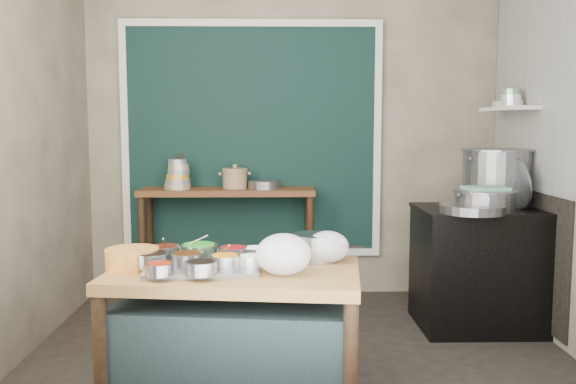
{
  "coord_description": "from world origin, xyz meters",
  "views": [
    {
      "loc": [
        -0.16,
        -3.78,
        1.47
      ],
      "look_at": [
        -0.07,
        0.25,
        1.03
      ],
      "focal_mm": 38.0,
      "sensor_mm": 36.0,
      "label": 1
    }
  ],
  "objects_px": {
    "utensil_cup": "(178,183)",
    "steamer": "(485,200)",
    "condiment_tray": "(202,267)",
    "back_counter": "(228,245)",
    "ceramic_crock": "(235,180)",
    "yellow_basin": "(132,258)",
    "stove_block": "(481,270)",
    "prep_table": "(235,341)",
    "stock_pot": "(497,177)",
    "saucepan": "(316,247)"
  },
  "relations": [
    {
      "from": "utensil_cup",
      "to": "steamer",
      "type": "bearing_deg",
      "value": -20.89
    },
    {
      "from": "condiment_tray",
      "to": "back_counter",
      "type": "bearing_deg",
      "value": 90.84
    },
    {
      "from": "utensil_cup",
      "to": "ceramic_crock",
      "type": "height_order",
      "value": "ceramic_crock"
    },
    {
      "from": "yellow_basin",
      "to": "steamer",
      "type": "relative_size",
      "value": 0.6
    },
    {
      "from": "condiment_tray",
      "to": "steamer",
      "type": "xyz_separation_m",
      "value": [
        1.84,
        1.18,
        0.19
      ]
    },
    {
      "from": "back_counter",
      "to": "stove_block",
      "type": "bearing_deg",
      "value": -21.02
    },
    {
      "from": "stove_block",
      "to": "condiment_tray",
      "type": "xyz_separation_m",
      "value": [
        -1.87,
        -1.31,
        0.34
      ]
    },
    {
      "from": "prep_table",
      "to": "stock_pot",
      "type": "xyz_separation_m",
      "value": [
        1.86,
        1.47,
        0.71
      ]
    },
    {
      "from": "utensil_cup",
      "to": "stock_pot",
      "type": "relative_size",
      "value": 0.28
    },
    {
      "from": "yellow_basin",
      "to": "stock_pot",
      "type": "height_order",
      "value": "stock_pot"
    },
    {
      "from": "stove_block",
      "to": "ceramic_crock",
      "type": "relative_size",
      "value": 4.08
    },
    {
      "from": "saucepan",
      "to": "utensil_cup",
      "type": "bearing_deg",
      "value": 132.75
    },
    {
      "from": "stove_block",
      "to": "yellow_basin",
      "type": "height_order",
      "value": "yellow_basin"
    },
    {
      "from": "steamer",
      "to": "utensil_cup",
      "type": "bearing_deg",
      "value": 159.11
    },
    {
      "from": "condiment_tray",
      "to": "stock_pot",
      "type": "height_order",
      "value": "stock_pot"
    },
    {
      "from": "ceramic_crock",
      "to": "stock_pot",
      "type": "height_order",
      "value": "stock_pot"
    },
    {
      "from": "saucepan",
      "to": "steamer",
      "type": "xyz_separation_m",
      "value": [
        1.25,
        0.99,
        0.13
      ]
    },
    {
      "from": "condiment_tray",
      "to": "utensil_cup",
      "type": "height_order",
      "value": "utensil_cup"
    },
    {
      "from": "steamer",
      "to": "ceramic_crock",
      "type": "bearing_deg",
      "value": 154.13
    },
    {
      "from": "stove_block",
      "to": "prep_table",
      "type": "bearing_deg",
      "value": -142.73
    },
    {
      "from": "prep_table",
      "to": "stove_block",
      "type": "height_order",
      "value": "stove_block"
    },
    {
      "from": "utensil_cup",
      "to": "condiment_tray",
      "type": "bearing_deg",
      "value": -77.99
    },
    {
      "from": "condiment_tray",
      "to": "utensil_cup",
      "type": "bearing_deg",
      "value": 102.01
    },
    {
      "from": "saucepan",
      "to": "prep_table",
      "type": "bearing_deg",
      "value": -142.68
    },
    {
      "from": "prep_table",
      "to": "condiment_tray",
      "type": "distance_m",
      "value": 0.42
    },
    {
      "from": "condiment_tray",
      "to": "prep_table",
      "type": "bearing_deg",
      "value": 4.01
    },
    {
      "from": "back_counter",
      "to": "condiment_tray",
      "type": "xyz_separation_m",
      "value": [
        0.03,
        -2.04,
        0.29
      ]
    },
    {
      "from": "utensil_cup",
      "to": "saucepan",
      "type": "bearing_deg",
      "value": -61.16
    },
    {
      "from": "back_counter",
      "to": "yellow_basin",
      "type": "height_order",
      "value": "back_counter"
    },
    {
      "from": "back_counter",
      "to": "stock_pot",
      "type": "distance_m",
      "value": 2.22
    },
    {
      "from": "condiment_tray",
      "to": "ceramic_crock",
      "type": "xyz_separation_m",
      "value": [
        0.03,
        2.05,
        0.26
      ]
    },
    {
      "from": "yellow_basin",
      "to": "utensil_cup",
      "type": "bearing_deg",
      "value": 92.21
    },
    {
      "from": "yellow_basin",
      "to": "utensil_cup",
      "type": "relative_size",
      "value": 1.78
    },
    {
      "from": "prep_table",
      "to": "condiment_tray",
      "type": "bearing_deg",
      "value": -169.44
    },
    {
      "from": "back_counter",
      "to": "stock_pot",
      "type": "relative_size",
      "value": 2.7
    },
    {
      "from": "prep_table",
      "to": "steamer",
      "type": "distance_m",
      "value": 2.12
    },
    {
      "from": "saucepan",
      "to": "ceramic_crock",
      "type": "bearing_deg",
      "value": 120.4
    },
    {
      "from": "stove_block",
      "to": "condiment_tray",
      "type": "relative_size",
      "value": 1.61
    },
    {
      "from": "utensil_cup",
      "to": "back_counter",
      "type": "bearing_deg",
      "value": -1.02
    },
    {
      "from": "ceramic_crock",
      "to": "steamer",
      "type": "bearing_deg",
      "value": -25.87
    },
    {
      "from": "back_counter",
      "to": "stock_pot",
      "type": "xyz_separation_m",
      "value": [
        2.06,
        -0.56,
        0.61
      ]
    },
    {
      "from": "steamer",
      "to": "saucepan",
      "type": "bearing_deg",
      "value": -141.76
    },
    {
      "from": "stock_pot",
      "to": "stove_block",
      "type": "bearing_deg",
      "value": -132.18
    },
    {
      "from": "stove_block",
      "to": "condiment_tray",
      "type": "distance_m",
      "value": 2.31
    },
    {
      "from": "back_counter",
      "to": "steamer",
      "type": "bearing_deg",
      "value": -24.75
    },
    {
      "from": "condiment_tray",
      "to": "utensil_cup",
      "type": "xyz_separation_m",
      "value": [
        -0.44,
        2.05,
        0.23
      ]
    },
    {
      "from": "ceramic_crock",
      "to": "utensil_cup",
      "type": "bearing_deg",
      "value": -179.22
    },
    {
      "from": "utensil_cup",
      "to": "yellow_basin",
      "type": "bearing_deg",
      "value": -87.79
    },
    {
      "from": "stock_pot",
      "to": "saucepan",
      "type": "bearing_deg",
      "value": -138.19
    },
    {
      "from": "condiment_tray",
      "to": "steamer",
      "type": "relative_size",
      "value": 1.24
    }
  ]
}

